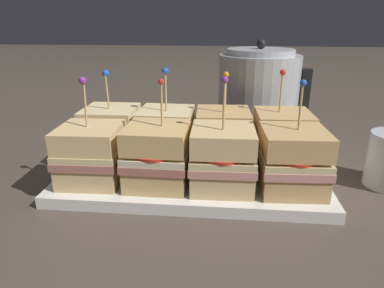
{
  "coord_description": "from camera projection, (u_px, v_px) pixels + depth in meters",
  "views": [
    {
      "loc": [
        0.05,
        -0.51,
        0.26
      ],
      "look_at": [
        0.0,
        0.0,
        0.07
      ],
      "focal_mm": 32.0,
      "sensor_mm": 36.0,
      "label": 1
    }
  ],
  "objects": [
    {
      "name": "ground_plane",
      "position": [
        192.0,
        181.0,
        0.57
      ],
      "size": [
        6.0,
        6.0,
        0.0
      ],
      "primitive_type": "plane",
      "color": "#4C4238"
    },
    {
      "name": "serving_platter",
      "position": [
        192.0,
        176.0,
        0.57
      ],
      "size": [
        0.43,
        0.22,
        0.02
      ],
      "color": "white",
      "rests_on": "ground_plane"
    },
    {
      "name": "sandwich_front_far_left",
      "position": [
        91.0,
        154.0,
        0.52
      ],
      "size": [
        0.1,
        0.1,
        0.16
      ],
      "color": "#DBB77A",
      "rests_on": "serving_platter"
    },
    {
      "name": "sandwich_front_center_left",
      "position": [
        157.0,
        156.0,
        0.51
      ],
      "size": [
        0.1,
        0.1,
        0.16
      ],
      "color": "tan",
      "rests_on": "serving_platter"
    },
    {
      "name": "sandwich_front_center_right",
      "position": [
        222.0,
        158.0,
        0.5
      ],
      "size": [
        0.1,
        0.1,
        0.17
      ],
      "color": "#DBB77A",
      "rests_on": "serving_platter"
    },
    {
      "name": "sandwich_front_far_right",
      "position": [
        292.0,
        161.0,
        0.49
      ],
      "size": [
        0.1,
        0.1,
        0.16
      ],
      "color": "tan",
      "rests_on": "serving_platter"
    },
    {
      "name": "sandwich_back_far_left",
      "position": [
        112.0,
        133.0,
        0.61
      ],
      "size": [
        0.1,
        0.1,
        0.16
      ],
      "color": "beige",
      "rests_on": "serving_platter"
    },
    {
      "name": "sandwich_back_center_left",
      "position": [
        166.0,
        135.0,
        0.6
      ],
      "size": [
        0.1,
        0.1,
        0.16
      ],
      "color": "beige",
      "rests_on": "serving_platter"
    },
    {
      "name": "sandwich_back_center_right",
      "position": [
        223.0,
        137.0,
        0.59
      ],
      "size": [
        0.1,
        0.1,
        0.16
      ],
      "color": "tan",
      "rests_on": "serving_platter"
    },
    {
      "name": "sandwich_back_far_right",
      "position": [
        282.0,
        138.0,
        0.58
      ],
      "size": [
        0.1,
        0.1,
        0.16
      ],
      "color": "tan",
      "rests_on": "serving_platter"
    },
    {
      "name": "kettle_steel",
      "position": [
        258.0,
        96.0,
        0.75
      ],
      "size": [
        0.2,
        0.17,
        0.22
      ],
      "color": "#B7BABF",
      "rests_on": "ground_plane"
    }
  ]
}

